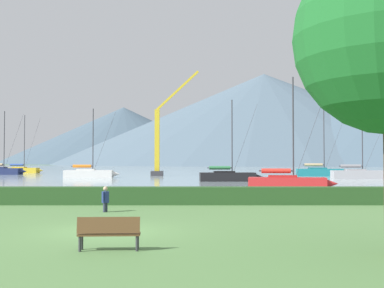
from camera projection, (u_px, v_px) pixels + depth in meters
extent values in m
plane|color=#517A42|center=(106.00, 231.00, 17.97)|extent=(1000.00, 1000.00, 0.00)
cube|color=#8C9EA3|center=(181.00, 169.00, 154.90)|extent=(320.00, 246.00, 0.00)
cube|color=#284C23|center=(138.00, 196.00, 28.98)|extent=(80.00, 1.20, 1.00)
cube|color=#19707A|center=(319.00, 172.00, 82.00)|extent=(7.74, 3.32, 1.18)
cone|color=#19707A|center=(346.00, 173.00, 81.58)|extent=(1.38, 1.13, 1.00)
cube|color=#16646E|center=(316.00, 170.00, 82.06)|extent=(2.96, 2.08, 0.75)
cylinder|color=#333338|center=(323.00, 141.00, 82.11)|extent=(0.15, 0.15, 10.11)
cylinder|color=#333338|center=(312.00, 165.00, 82.15)|extent=(3.38, 0.47, 0.13)
cylinder|color=tan|center=(312.00, 165.00, 82.15)|extent=(2.91, 0.76, 0.47)
cylinder|color=#333338|center=(334.00, 142.00, 81.93)|extent=(3.56, 0.39, 9.62)
cube|color=gold|center=(20.00, 170.00, 101.53)|extent=(6.89, 2.63, 1.07)
cone|color=gold|center=(39.00, 170.00, 101.37)|extent=(1.20, 0.96, 0.91)
cube|color=gold|center=(18.00, 169.00, 101.56)|extent=(2.59, 1.74, 0.68)
cylinder|color=#333338|center=(23.00, 143.00, 101.69)|extent=(0.14, 0.14, 11.09)
cylinder|color=#333338|center=(15.00, 165.00, 101.61)|extent=(3.06, 0.25, 0.12)
cylinder|color=#2847A3|center=(15.00, 165.00, 101.61)|extent=(2.62, 0.54, 0.43)
cylinder|color=#333338|center=(31.00, 144.00, 101.61)|extent=(3.23, 0.17, 10.54)
cube|color=#9E9EA3|center=(357.00, 175.00, 70.58)|extent=(7.32, 2.87, 1.13)
cube|color=gray|center=(354.00, 172.00, 70.62)|extent=(2.76, 1.87, 0.72)
cylinder|color=#333338|center=(361.00, 145.00, 70.69)|extent=(0.14, 0.14, 8.26)
cylinder|color=#333338|center=(349.00, 166.00, 70.67)|extent=(3.24, 0.30, 0.12)
cylinder|color=gray|center=(349.00, 166.00, 70.67)|extent=(2.77, 0.61, 0.45)
cylinder|color=#333338|center=(373.00, 146.00, 70.59)|extent=(3.41, 0.22, 7.86)
cube|color=black|center=(226.00, 177.00, 61.58)|extent=(6.80, 2.61, 1.05)
cone|color=black|center=(257.00, 177.00, 61.77)|extent=(1.19, 0.95, 0.90)
cube|color=black|center=(223.00, 174.00, 61.57)|extent=(2.56, 1.72, 0.67)
cylinder|color=#333338|center=(231.00, 138.00, 61.76)|extent=(0.13, 0.13, 9.38)
cylinder|color=#333338|center=(219.00, 168.00, 61.57)|extent=(3.02, 0.26, 0.11)
cylinder|color=#2D7542|center=(219.00, 168.00, 61.57)|extent=(2.58, 0.54, 0.42)
cylinder|color=#333338|center=(244.00, 140.00, 61.83)|extent=(3.19, 0.18, 8.92)
cube|color=white|center=(87.00, 174.00, 74.37)|extent=(7.10, 2.73, 1.10)
cone|color=white|center=(115.00, 174.00, 74.58)|extent=(1.24, 0.99, 0.93)
cube|color=silver|center=(85.00, 171.00, 74.37)|extent=(2.67, 1.80, 0.70)
cylinder|color=#333338|center=(92.00, 141.00, 74.56)|extent=(0.14, 0.14, 9.59)
cylinder|color=#333338|center=(81.00, 166.00, 74.36)|extent=(3.15, 0.27, 0.12)
cylinder|color=orange|center=(81.00, 166.00, 74.36)|extent=(2.69, 0.57, 0.44)
cylinder|color=#333338|center=(103.00, 143.00, 74.64)|extent=(3.32, 0.19, 9.12)
cone|color=navy|center=(22.00, 171.00, 90.69)|extent=(1.30, 1.04, 0.98)
cylinder|color=#333338|center=(3.00, 141.00, 91.03)|extent=(0.15, 0.15, 10.79)
cylinder|color=#333338|center=(12.00, 143.00, 90.94)|extent=(3.49, 0.20, 10.26)
cube|color=red|center=(286.00, 183.00, 44.14)|extent=(6.91, 3.29, 1.04)
cone|color=red|center=(330.00, 184.00, 43.55)|extent=(1.26, 1.05, 0.89)
cube|color=#A52020|center=(281.00, 179.00, 44.21)|extent=(2.68, 1.96, 0.66)
cylinder|color=#333338|center=(292.00, 130.00, 44.21)|extent=(0.13, 0.13, 9.28)
cylinder|color=#333338|center=(275.00, 171.00, 44.32)|extent=(2.96, 0.58, 0.11)
cylinder|color=red|center=(275.00, 171.00, 44.32)|extent=(2.57, 0.81, 0.42)
cylinder|color=#333338|center=(310.00, 132.00, 43.96)|extent=(3.12, 0.52, 8.82)
cube|color=brown|center=(108.00, 234.00, 14.13)|extent=(1.75, 0.54, 0.06)
cube|color=brown|center=(107.00, 225.00, 13.95)|extent=(1.73, 0.22, 0.45)
cylinder|color=#333338|center=(136.00, 241.00, 14.33)|extent=(0.08, 0.08, 0.45)
cylinder|color=#333338|center=(81.00, 242.00, 14.24)|extent=(0.08, 0.08, 0.45)
cylinder|color=#333338|center=(136.00, 243.00, 14.00)|extent=(0.08, 0.08, 0.45)
cylinder|color=#333338|center=(79.00, 244.00, 13.91)|extent=(0.08, 0.08, 0.45)
cylinder|color=#2D3347|center=(103.00, 208.00, 24.60)|extent=(0.14, 0.14, 0.45)
cylinder|color=#2D3347|center=(105.00, 207.00, 24.77)|extent=(0.14, 0.14, 0.45)
cylinder|color=navy|center=(104.00, 197.00, 24.70)|extent=(0.36, 0.36, 0.55)
cylinder|color=navy|center=(102.00, 197.00, 24.47)|extent=(0.09, 0.09, 0.49)
cylinder|color=navy|center=(106.00, 196.00, 24.93)|extent=(0.09, 0.09, 0.49)
sphere|color=tan|center=(104.00, 189.00, 24.71)|extent=(0.22, 0.22, 0.22)
cube|color=#333338|center=(156.00, 173.00, 83.86)|extent=(2.00, 2.00, 0.80)
cube|color=gold|center=(156.00, 140.00, 84.04)|extent=(0.80, 0.80, 10.22)
cube|color=gold|center=(177.00, 90.00, 84.32)|extent=(7.07, 0.36, 6.65)
cone|color=#425666|center=(122.00, 136.00, 396.54)|extent=(190.05, 190.05, 44.44)
cone|color=#4C6070|center=(263.00, 119.00, 348.61)|extent=(285.53, 285.53, 62.42)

